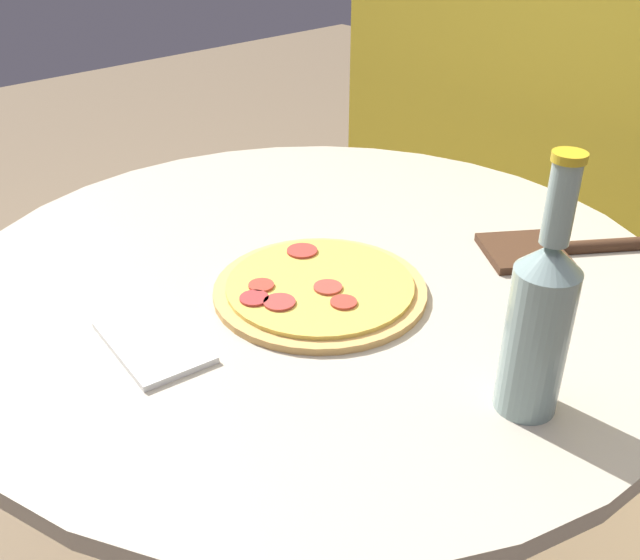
{
  "coord_description": "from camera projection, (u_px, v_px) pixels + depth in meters",
  "views": [
    {
      "loc": [
        0.65,
        -0.59,
        1.21
      ],
      "look_at": [
        0.05,
        -0.04,
        0.74
      ],
      "focal_mm": 40.0,
      "sensor_mm": 36.0,
      "label": 1
    }
  ],
  "objects": [
    {
      "name": "pizza",
      "position": [
        319.0,
        288.0,
        0.94
      ],
      "size": [
        0.28,
        0.28,
        0.02
      ],
      "color": "tan",
      "rests_on": "table"
    },
    {
      "name": "table",
      "position": [
        315.0,
        368.0,
        1.1
      ],
      "size": [
        1.01,
        1.01,
        0.72
      ],
      "color": "#B2A893",
      "rests_on": "ground_plane"
    },
    {
      "name": "pizza_paddle",
      "position": [
        550.0,
        250.0,
        1.04
      ],
      "size": [
        0.2,
        0.25,
        0.02
      ],
      "rotation": [
        0.0,
        0.0,
        0.95
      ],
      "color": "#422819",
      "rests_on": "table"
    },
    {
      "name": "napkin",
      "position": [
        154.0,
        342.0,
        0.84
      ],
      "size": [
        0.16,
        0.11,
        0.01
      ],
      "color": "white",
      "rests_on": "table"
    },
    {
      "name": "beer_bottle",
      "position": [
        539.0,
        321.0,
        0.7
      ],
      "size": [
        0.06,
        0.06,
        0.28
      ],
      "color": "gray",
      "rests_on": "table"
    }
  ]
}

